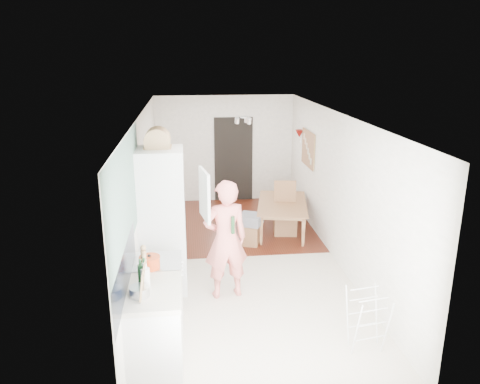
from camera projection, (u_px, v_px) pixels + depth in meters
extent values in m
cube|color=beige|center=(242.00, 262.00, 8.00)|extent=(3.20, 7.00, 0.01)
cube|color=#531C12|center=(232.00, 223.00, 9.76)|extent=(3.20, 3.30, 0.01)
cube|color=slate|center=(127.00, 196.00, 5.39)|extent=(0.02, 3.00, 1.30)
cube|color=black|center=(126.00, 272.00, 5.07)|extent=(0.02, 1.90, 0.50)
cube|color=black|center=(234.00, 160.00, 11.05)|extent=(0.90, 0.04, 2.00)
cube|color=silver|center=(156.00, 328.00, 5.31)|extent=(0.60, 0.90, 0.86)
cube|color=beige|center=(153.00, 292.00, 5.18)|extent=(0.62, 0.92, 0.06)
cube|color=silver|center=(159.00, 295.00, 6.02)|extent=(0.60, 0.60, 0.88)
cube|color=#B4B4B6|center=(157.00, 262.00, 5.89)|extent=(0.60, 0.60, 0.04)
cube|color=silver|center=(162.00, 221.00, 6.81)|extent=(0.66, 0.66, 2.15)
cube|color=silver|center=(204.00, 195.00, 6.46)|extent=(0.14, 0.56, 0.70)
cube|color=white|center=(183.00, 189.00, 6.71)|extent=(0.02, 0.52, 0.66)
cube|color=tan|center=(308.00, 149.00, 9.53)|extent=(0.03, 0.90, 0.70)
cube|color=#966D44|center=(308.00, 149.00, 9.53)|extent=(0.00, 0.94, 0.74)
cone|color=maroon|center=(299.00, 134.00, 10.09)|extent=(0.18, 0.18, 0.16)
imported|color=#EF7C73|center=(225.00, 229.00, 6.61)|extent=(0.83, 0.62, 2.07)
imported|color=#966D44|center=(284.00, 219.00, 9.29)|extent=(1.06, 1.56, 0.50)
cube|color=slate|center=(251.00, 219.00, 8.57)|extent=(0.54, 0.54, 0.18)
cylinder|color=#CB4017|center=(150.00, 262.00, 5.67)|extent=(0.27, 0.27, 0.15)
cylinder|color=#B4B4B6|center=(140.00, 291.00, 5.02)|extent=(0.26, 0.26, 0.11)
cylinder|color=#1C4220|center=(233.00, 225.00, 6.46)|extent=(0.05, 0.05, 0.25)
cylinder|color=#1C4220|center=(141.00, 277.00, 5.17)|extent=(0.07, 0.07, 0.28)
cylinder|color=#1C4220|center=(145.00, 273.00, 5.28)|extent=(0.06, 0.06, 0.25)
cylinder|color=silver|center=(146.00, 279.00, 5.16)|extent=(0.10, 0.10, 0.24)
cylinder|color=tan|center=(144.00, 260.00, 5.62)|extent=(0.08, 0.08, 0.25)
cylinder|color=tan|center=(145.00, 267.00, 5.48)|extent=(0.06, 0.06, 0.21)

